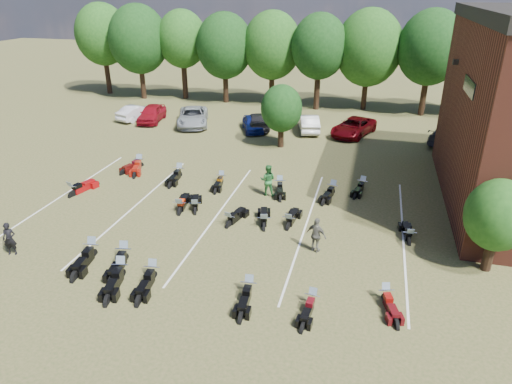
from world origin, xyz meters
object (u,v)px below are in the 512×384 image
(car_4, at_px, (253,124))
(motorcycle_0, at_px, (93,257))
(car_0, at_px, (152,113))
(motorcycle_14, at_px, (140,167))
(person_black, at_px, (9,239))
(person_green, at_px, (268,180))
(motorcycle_3, at_px, (153,279))
(person_grey, at_px, (316,235))
(motorcycle_7, at_px, (73,196))

(car_4, distance_m, motorcycle_0, 21.78)
(car_0, bearing_deg, car_4, -12.54)
(car_0, relative_size, car_4, 1.17)
(motorcycle_14, bearing_deg, person_black, -76.22)
(person_green, height_order, motorcycle_3, person_green)
(person_grey, bearing_deg, person_green, -33.76)
(person_grey, xyz_separation_m, motorcycle_14, (-13.59, 8.09, -0.89))
(person_black, bearing_deg, motorcycle_3, -21.77)
(person_black, distance_m, motorcycle_3, 7.45)
(car_0, xyz_separation_m, person_green, (14.32, -13.30, 0.19))
(person_green, height_order, motorcycle_0, person_green)
(person_green, xyz_separation_m, person_grey, (3.74, -5.75, -0.09))
(car_4, relative_size, person_black, 2.39)
(motorcycle_14, bearing_deg, car_0, 127.72)
(person_black, relative_size, motorcycle_7, 0.67)
(person_green, relative_size, motorcycle_7, 0.79)
(person_black, height_order, motorcycle_14, person_black)
(person_grey, relative_size, motorcycle_3, 0.76)
(car_0, xyz_separation_m, motorcycle_7, (2.88, -16.49, -0.79))
(motorcycle_0, bearing_deg, car_0, 101.44)
(person_green, xyz_separation_m, motorcycle_0, (-6.39, -8.91, -0.98))
(car_4, bearing_deg, person_black, -127.48)
(car_0, relative_size, person_black, 2.79)
(person_green, bearing_deg, car_0, -46.01)
(car_0, relative_size, motorcycle_7, 1.87)
(person_black, xyz_separation_m, motorcycle_14, (0.38, 12.00, -0.83))
(car_4, bearing_deg, motorcycle_3, -108.92)
(motorcycle_3, height_order, motorcycle_14, motorcycle_3)
(person_green, height_order, motorcycle_14, person_green)
(car_4, xyz_separation_m, motorcycle_0, (-2.02, -21.67, -0.67))
(person_green, distance_m, person_grey, 6.86)
(person_grey, relative_size, motorcycle_0, 0.71)
(motorcycle_14, bearing_deg, motorcycle_0, -57.33)
(car_4, distance_m, person_black, 23.18)
(motorcycle_3, relative_size, motorcycle_14, 1.04)
(person_black, bearing_deg, car_0, 79.62)
(motorcycle_0, height_order, motorcycle_3, motorcycle_0)
(car_0, xyz_separation_m, motorcycle_3, (11.49, -23.14, -0.79))
(motorcycle_0, xyz_separation_m, motorcycle_14, (-3.46, 11.25, 0.00))
(car_4, xyz_separation_m, motorcycle_3, (1.55, -22.59, -0.67))
(motorcycle_14, bearing_deg, person_green, 2.22)
(person_green, distance_m, motorcycle_0, 11.01)
(person_grey, bearing_deg, motorcycle_14, -7.55)
(person_black, distance_m, motorcycle_7, 6.64)
(car_0, xyz_separation_m, motorcycle_0, (7.92, -22.22, -0.79))
(motorcycle_7, height_order, motorcycle_14, motorcycle_7)
(motorcycle_0, xyz_separation_m, motorcycle_7, (-5.05, 5.73, 0.00))
(person_grey, distance_m, motorcycle_3, 7.78)
(person_green, distance_m, motorcycle_7, 11.92)
(motorcycle_0, xyz_separation_m, motorcycle_3, (3.57, -0.92, 0.00))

